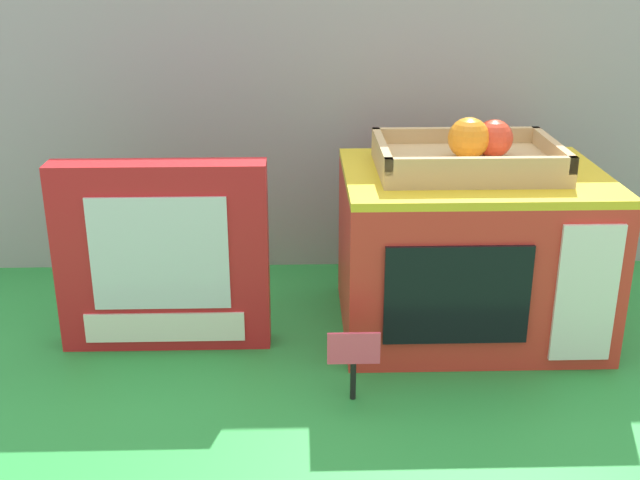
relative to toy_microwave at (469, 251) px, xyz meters
The scene contains 6 objects.
ground_plane 0.20m from the toy_microwave, 165.50° to the right, with size 1.70×1.70×0.00m, color green.
display_back_panel 0.36m from the toy_microwave, 117.89° to the left, with size 1.61×0.03×0.62m, color #A0A3A8.
toy_microwave is the anchor object (origin of this frame).
food_groups_crate 0.15m from the toy_microwave, 135.44° to the left, with size 0.27×0.20×0.08m.
cookie_set_box 0.47m from the toy_microwave, behind, with size 0.31×0.05×0.29m.
price_sign 0.29m from the toy_microwave, 132.26° to the right, with size 0.07×0.01×0.10m.
Camera 1 is at (-0.12, -1.09, 0.58)m, focal length 44.39 mm.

